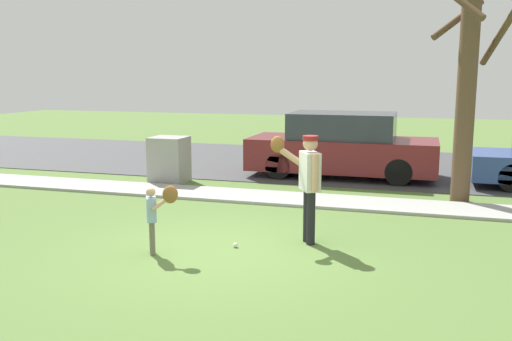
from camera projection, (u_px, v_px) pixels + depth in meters
The scene contains 9 objects.
ground_plane at pixel (279, 201), 11.66m from camera, with size 48.00×48.00×0.00m, color #567538.
sidewalk_strip at pixel (280, 198), 11.75m from camera, with size 36.00×1.20×0.06m, color #A3A39E.
road_surface at pixel (322, 163), 16.47m from camera, with size 36.00×6.80×0.02m, color #424244.
person_adult at pixel (307, 177), 8.57m from camera, with size 0.84×0.53×1.69m.
person_child at pixel (157, 210), 8.07m from camera, with size 0.55×0.31×1.04m.
baseball at pixel (235, 245), 8.51m from camera, with size 0.07×0.07×0.07m, color white.
utility_cabinet at pixel (169, 160), 13.55m from camera, with size 0.83×0.77×1.11m, color gray.
street_tree_near at pixel (468, 69), 11.12m from camera, with size 1.85×1.88×5.08m.
parked_suv_maroon at pixel (342, 146), 14.23m from camera, with size 4.70×1.90×1.63m.
Camera 1 is at (2.82, -7.54, 2.61)m, focal length 39.19 mm.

